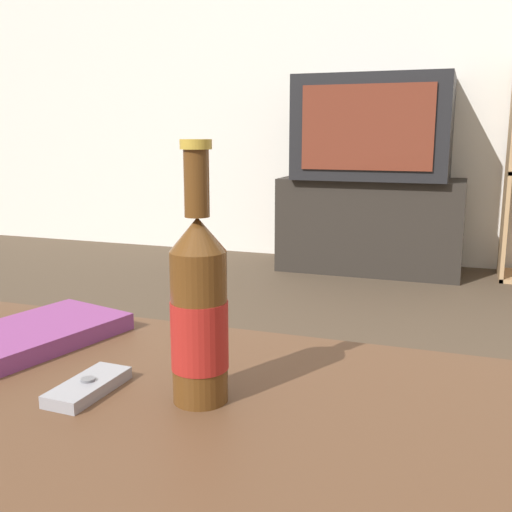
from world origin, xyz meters
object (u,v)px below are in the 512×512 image
(tv_stand, at_px, (370,225))
(beer_bottle, at_px, (199,311))
(television, at_px, (374,128))
(table_book, at_px, (32,335))
(cell_phone, at_px, (88,387))

(tv_stand, height_order, beer_bottle, beer_bottle)
(television, relative_size, table_book, 2.85)
(tv_stand, distance_m, beer_bottle, 2.71)
(tv_stand, height_order, cell_phone, tv_stand)
(television, bearing_deg, table_book, -91.56)
(tv_stand, xyz_separation_m, table_book, (-0.07, -2.59, 0.21))
(television, height_order, cell_phone, television)
(beer_bottle, xyz_separation_m, table_book, (-0.30, 0.09, -0.09))
(beer_bottle, distance_m, table_book, 0.32)
(beer_bottle, bearing_deg, tv_stand, 94.80)
(tv_stand, bearing_deg, television, -90.00)
(television, height_order, table_book, television)
(television, relative_size, cell_phone, 7.22)
(tv_stand, distance_m, cell_phone, 2.72)
(television, height_order, beer_bottle, television)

